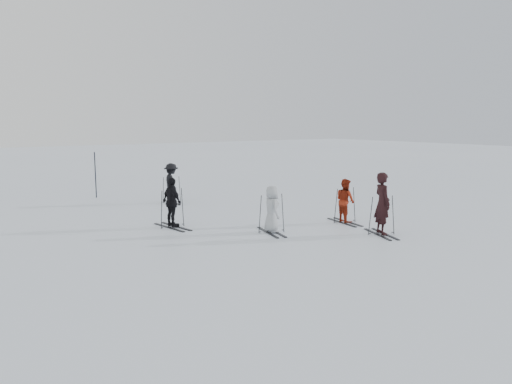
{
  "coord_description": "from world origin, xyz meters",
  "views": [
    {
      "loc": [
        -10.34,
        -13.87,
        3.6
      ],
      "look_at": [
        0.0,
        1.0,
        1.0
      ],
      "focal_mm": 35.0,
      "sensor_mm": 36.0,
      "label": 1
    }
  ],
  "objects_px": {
    "skier_red": "(345,201)",
    "skier_uphill_left": "(172,203)",
    "skier_uphill_far": "(171,183)",
    "piste_marker": "(95,175)",
    "skier_grey": "(272,210)",
    "skier_near_dark": "(382,204)"
  },
  "relations": [
    {
      "from": "skier_red",
      "to": "skier_uphill_left",
      "type": "distance_m",
      "value": 6.05
    },
    {
      "from": "skier_uphill_far",
      "to": "piste_marker",
      "type": "bearing_deg",
      "value": 45.47
    },
    {
      "from": "skier_uphill_far",
      "to": "piste_marker",
      "type": "distance_m",
      "value": 4.09
    },
    {
      "from": "skier_red",
      "to": "skier_uphill_far",
      "type": "xyz_separation_m",
      "value": [
        -3.19,
        7.46,
        0.09
      ]
    },
    {
      "from": "skier_red",
      "to": "skier_grey",
      "type": "relative_size",
      "value": 1.03
    },
    {
      "from": "skier_grey",
      "to": "skier_uphill_far",
      "type": "xyz_separation_m",
      "value": [
        -0.11,
        7.24,
        0.11
      ]
    },
    {
      "from": "skier_red",
      "to": "skier_grey",
      "type": "bearing_deg",
      "value": 95.75
    },
    {
      "from": "skier_red",
      "to": "piste_marker",
      "type": "xyz_separation_m",
      "value": [
        -5.47,
        10.85,
        0.3
      ]
    },
    {
      "from": "skier_red",
      "to": "skier_grey",
      "type": "distance_m",
      "value": 3.1
    },
    {
      "from": "skier_red",
      "to": "skier_uphill_far",
      "type": "bearing_deg",
      "value": 32.95
    },
    {
      "from": "skier_grey",
      "to": "skier_near_dark",
      "type": "bearing_deg",
      "value": -115.34
    },
    {
      "from": "skier_grey",
      "to": "skier_uphill_left",
      "type": "bearing_deg",
      "value": 56.56
    },
    {
      "from": "skier_grey",
      "to": "skier_uphill_far",
      "type": "bearing_deg",
      "value": 15.3
    },
    {
      "from": "skier_near_dark",
      "to": "skier_uphill_far",
      "type": "relative_size",
      "value": 1.14
    },
    {
      "from": "skier_red",
      "to": "skier_uphill_left",
      "type": "bearing_deg",
      "value": 72.63
    },
    {
      "from": "skier_red",
      "to": "skier_uphill_far",
      "type": "relative_size",
      "value": 0.89
    },
    {
      "from": "skier_red",
      "to": "piste_marker",
      "type": "relative_size",
      "value": 0.72
    },
    {
      "from": "skier_grey",
      "to": "skier_uphill_left",
      "type": "xyz_separation_m",
      "value": [
        -2.3,
        2.54,
        0.09
      ]
    },
    {
      "from": "skier_uphill_far",
      "to": "skier_red",
      "type": "bearing_deg",
      "value": -145.26
    },
    {
      "from": "skier_uphill_left",
      "to": "skier_uphill_far",
      "type": "relative_size",
      "value": 0.97
    },
    {
      "from": "skier_uphill_left",
      "to": "piste_marker",
      "type": "relative_size",
      "value": 0.78
    },
    {
      "from": "skier_grey",
      "to": "skier_uphill_left",
      "type": "height_order",
      "value": "skier_uphill_left"
    }
  ]
}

